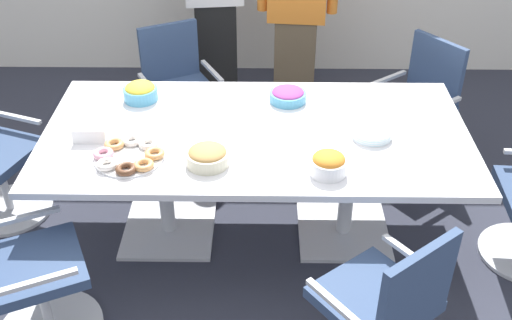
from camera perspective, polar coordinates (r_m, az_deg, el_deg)
ground_plane at (r=3.93m, az=0.00°, el=-6.69°), size 10.00×10.00×0.01m
conference_table at (r=3.55m, az=0.00°, el=1.00°), size 2.40×1.20×0.75m
office_chair_0 at (r=4.60m, az=-7.08°, el=5.87°), size 0.73×0.73×0.91m
office_chair_2 at (r=3.26m, az=-20.58°, el=-10.13°), size 0.72×0.72×0.91m
office_chair_3 at (r=2.96m, az=11.49°, el=-13.79°), size 0.76×0.76×0.91m
office_chair_5 at (r=4.51m, az=14.48°, el=4.35°), size 0.76×0.76×0.91m
person_standing_1 at (r=4.85m, az=3.80°, el=13.65°), size 0.61×0.26×1.68m
snack_bowl_candy_mix at (r=3.77m, az=2.97°, el=6.02°), size 0.22×0.22×0.09m
snack_bowl_chips_yellow at (r=3.84m, az=-10.64°, el=6.25°), size 0.21×0.21×0.11m
snack_bowl_chips_orange at (r=3.13m, az=6.72°, el=-0.31°), size 0.19×0.19×0.12m
snack_bowl_cookies at (r=3.19m, az=-4.50°, el=0.40°), size 0.22×0.22×0.10m
donut_platter at (r=3.31m, az=-11.66°, el=0.43°), size 0.38×0.38×0.04m
plate_stack at (r=3.48m, az=10.63°, el=2.43°), size 0.22×0.22×0.05m
napkin_pile at (r=3.54m, az=-14.90°, el=2.78°), size 0.18×0.18×0.08m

